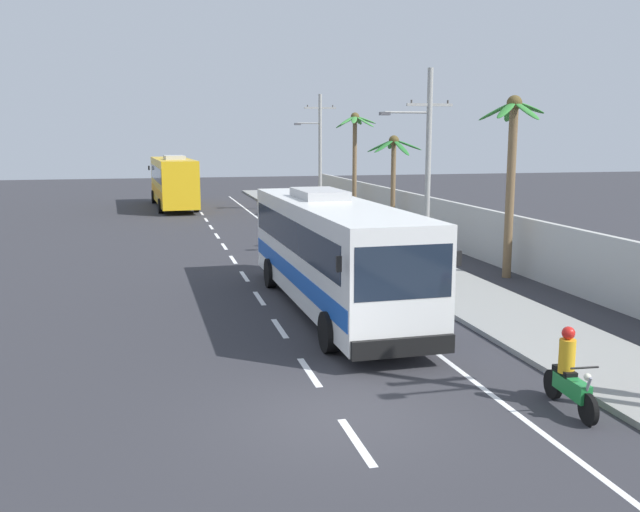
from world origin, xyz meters
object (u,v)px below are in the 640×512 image
utility_pole_mid (426,159)px  utility_pole_far (319,149)px  coach_bus_far_lane (173,181)px  motorcycle_trailing (569,377)px  motorcycle_beside_bus (328,241)px  palm_second (512,158)px  palm_third (393,161)px  palm_nearest (355,141)px  coach_bus_foreground (331,249)px

utility_pole_mid → utility_pole_far: utility_pole_far is taller
coach_bus_far_lane → motorcycle_trailing: 42.19m
motorcycle_beside_bus → palm_second: size_ratio=0.29×
coach_bus_far_lane → utility_pole_far: bearing=-28.3°
utility_pole_mid → palm_second: 4.92m
coach_bus_far_lane → palm_third: (11.50, -16.56, 1.91)m
coach_bus_far_lane → utility_pole_far: utility_pole_far is taller
motorcycle_trailing → palm_second: size_ratio=0.29×
motorcycle_trailing → palm_third: 25.90m
motorcycle_beside_bus → palm_third: (5.44, 6.62, 3.30)m
palm_third → palm_nearest: bearing=90.9°
utility_pole_far → palm_second: utility_pole_far is taller
palm_nearest → palm_third: 7.22m
coach_bus_foreground → palm_third: size_ratio=2.26×
motorcycle_beside_bus → palm_third: size_ratio=0.36×
coach_bus_foreground → motorcycle_beside_bus: 9.94m
palm_third → motorcycle_trailing: bearing=-101.8°
utility_pole_mid → palm_second: (1.46, -4.70, 0.17)m
motorcycle_trailing → palm_second: 13.74m
palm_nearest → coach_bus_far_lane: bearing=140.4°
coach_bus_foreground → palm_third: palm_third is taller
palm_nearest → palm_third: (0.12, -7.15, -1.04)m
coach_bus_far_lane → utility_pole_mid: (10.02, -24.92, 2.32)m
utility_pole_far → palm_nearest: bearing=-70.9°
utility_pole_mid → utility_pole_far: bearing=90.1°
coach_bus_far_lane → motorcycle_trailing: bearing=-81.5°
palm_second → coach_bus_foreground: bearing=-157.9°
coach_bus_foreground → utility_pole_mid: (6.29, 7.84, 2.49)m
utility_pole_far → palm_third: (1.51, -11.18, -0.46)m
utility_pole_mid → palm_nearest: 15.58m
motorcycle_trailing → palm_nearest: palm_nearest is taller
motorcycle_trailing → palm_nearest: (5.15, 32.29, 4.34)m
coach_bus_foreground → palm_nearest: size_ratio=1.78×
coach_bus_foreground → palm_second: bearing=22.1°
coach_bus_foreground → palm_nearest: 24.77m
utility_pole_far → palm_second: 24.29m
utility_pole_mid → palm_third: bearing=80.0°
motorcycle_beside_bus → palm_second: 9.27m
coach_bus_foreground → motorcycle_trailing: bearing=-74.3°
utility_pole_mid → palm_nearest: bearing=85.0°
palm_second → utility_pole_far: bearing=93.5°
coach_bus_foreground → palm_nearest: palm_nearest is taller
motorcycle_beside_bus → motorcycle_trailing: (0.17, -18.52, 0.00)m
motorcycle_beside_bus → palm_nearest: (5.32, 13.77, 4.34)m
motorcycle_beside_bus → utility_pole_mid: bearing=-23.7°
motorcycle_beside_bus → motorcycle_trailing: bearing=-89.5°
motorcycle_beside_bus → utility_pole_mid: utility_pole_mid is taller
coach_bus_far_lane → palm_nearest: bearing=-39.6°
motorcycle_beside_bus → utility_pole_far: 18.62m
motorcycle_trailing → utility_pole_mid: 17.60m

